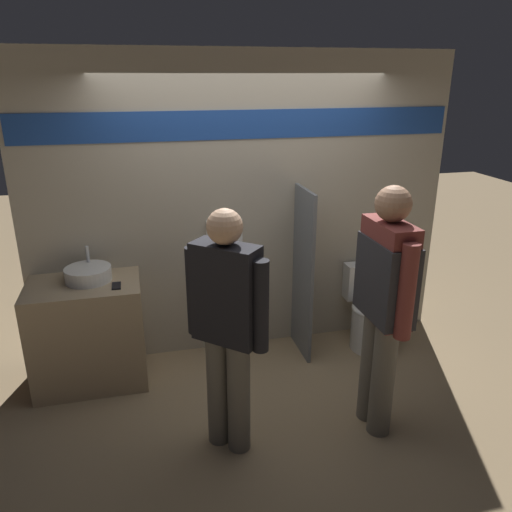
# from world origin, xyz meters

# --- Properties ---
(ground_plane) EXTENTS (16.00, 16.00, 0.00)m
(ground_plane) POSITION_xyz_m (0.00, 0.00, 0.00)
(ground_plane) COLOR #997F5B
(display_wall) EXTENTS (3.85, 0.07, 2.70)m
(display_wall) POSITION_xyz_m (0.00, 0.60, 1.36)
(display_wall) COLOR #B2A893
(display_wall) RESTS_ON ground_plane
(sink_counter) EXTENTS (0.90, 0.61, 0.90)m
(sink_counter) POSITION_xyz_m (-1.42, 0.27, 0.45)
(sink_counter) COLOR tan
(sink_counter) RESTS_ON ground_plane
(sink_basin) EXTENTS (0.37, 0.37, 0.25)m
(sink_basin) POSITION_xyz_m (-1.37, 0.33, 0.96)
(sink_basin) COLOR white
(sink_basin) RESTS_ON sink_counter
(cell_phone) EXTENTS (0.07, 0.14, 0.01)m
(cell_phone) POSITION_xyz_m (-1.15, 0.15, 0.91)
(cell_phone) COLOR black
(cell_phone) RESTS_ON sink_counter
(divider_near_counter) EXTENTS (0.03, 0.50, 1.57)m
(divider_near_counter) POSITION_xyz_m (0.48, 0.32, 0.78)
(divider_near_counter) COLOR slate
(divider_near_counter) RESTS_ON ground_plane
(urinal_near_counter) EXTENTS (0.35, 0.31, 1.30)m
(urinal_near_counter) POSITION_xyz_m (-0.20, 0.42, 0.87)
(urinal_near_counter) COLOR silver
(urinal_near_counter) RESTS_ON ground_plane
(toilet) EXTENTS (0.42, 0.58, 0.91)m
(toilet) POSITION_xyz_m (1.15, 0.25, 0.30)
(toilet) COLOR white
(toilet) RESTS_ON ground_plane
(person_in_vest) EXTENTS (0.24, 0.64, 1.83)m
(person_in_vest) POSITION_xyz_m (0.66, -0.84, 1.06)
(person_in_vest) COLOR #666056
(person_in_vest) RESTS_ON ground_plane
(person_with_lanyard) EXTENTS (0.47, 0.44, 1.73)m
(person_with_lanyard) POSITION_xyz_m (-0.43, -0.79, 0.96)
(person_with_lanyard) COLOR #666056
(person_with_lanyard) RESTS_ON ground_plane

